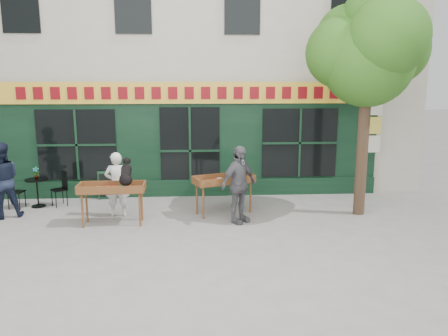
{
  "coord_description": "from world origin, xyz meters",
  "views": [
    {
      "loc": [
        0.19,
        -10.17,
        3.33
      ],
      "look_at": [
        0.87,
        0.5,
        1.19
      ],
      "focal_mm": 35.0,
      "sensor_mm": 36.0,
      "label": 1
    }
  ],
  "objects_px": {
    "dog": "(126,171)",
    "book_cart_right": "(224,182)",
    "bistro_table": "(37,187)",
    "book_cart_center": "(112,190)",
    "man_right": "(239,185)",
    "man_left": "(1,180)",
    "woman": "(117,184)"
  },
  "relations": [
    {
      "from": "dog",
      "to": "book_cart_right",
      "type": "relative_size",
      "value": 0.37
    },
    {
      "from": "dog",
      "to": "bistro_table",
      "type": "bearing_deg",
      "value": 146.56
    },
    {
      "from": "book_cart_center",
      "to": "bistro_table",
      "type": "bearing_deg",
      "value": 143.63
    },
    {
      "from": "book_cart_right",
      "to": "dog",
      "type": "bearing_deg",
      "value": 177.19
    },
    {
      "from": "book_cart_center",
      "to": "man_right",
      "type": "relative_size",
      "value": 0.82
    },
    {
      "from": "book_cart_center",
      "to": "book_cart_right",
      "type": "distance_m",
      "value": 2.75
    },
    {
      "from": "book_cart_center",
      "to": "man_left",
      "type": "bearing_deg",
      "value": 164.58
    },
    {
      "from": "dog",
      "to": "man_left",
      "type": "bearing_deg",
      "value": 165.22
    },
    {
      "from": "book_cart_right",
      "to": "man_left",
      "type": "distance_m",
      "value": 5.47
    },
    {
      "from": "book_cart_right",
      "to": "man_left",
      "type": "height_order",
      "value": "man_left"
    },
    {
      "from": "book_cart_center",
      "to": "man_right",
      "type": "height_order",
      "value": "man_right"
    },
    {
      "from": "bistro_table",
      "to": "man_right",
      "type": "bearing_deg",
      "value": -17.42
    },
    {
      "from": "woman",
      "to": "bistro_table",
      "type": "bearing_deg",
      "value": -23.94
    },
    {
      "from": "man_right",
      "to": "book_cart_right",
      "type": "bearing_deg",
      "value": 71.03
    },
    {
      "from": "man_right",
      "to": "book_cart_center",
      "type": "bearing_deg",
      "value": 138.26
    },
    {
      "from": "man_right",
      "to": "bistro_table",
      "type": "distance_m",
      "value": 5.52
    },
    {
      "from": "book_cart_right",
      "to": "man_left",
      "type": "xyz_separation_m",
      "value": [
        -5.47,
        -0.0,
        0.12
      ]
    },
    {
      "from": "book_cart_right",
      "to": "man_right",
      "type": "height_order",
      "value": "man_right"
    },
    {
      "from": "woman",
      "to": "man_left",
      "type": "distance_m",
      "value": 2.81
    },
    {
      "from": "woman",
      "to": "book_cart_right",
      "type": "bearing_deg",
      "value": 179.63
    },
    {
      "from": "book_cart_center",
      "to": "man_right",
      "type": "xyz_separation_m",
      "value": [
        2.96,
        -0.05,
        0.11
      ]
    },
    {
      "from": "book_cart_right",
      "to": "bistro_table",
      "type": "distance_m",
      "value": 5.04
    },
    {
      "from": "bistro_table",
      "to": "man_left",
      "type": "distance_m",
      "value": 1.11
    },
    {
      "from": "bistro_table",
      "to": "man_left",
      "type": "relative_size",
      "value": 0.4
    },
    {
      "from": "woman",
      "to": "man_right",
      "type": "distance_m",
      "value": 3.05
    },
    {
      "from": "dog",
      "to": "man_right",
      "type": "xyz_separation_m",
      "value": [
        2.61,
        0.0,
        -0.36
      ]
    },
    {
      "from": "woman",
      "to": "man_right",
      "type": "height_order",
      "value": "man_right"
    },
    {
      "from": "book_cart_center",
      "to": "woman",
      "type": "xyz_separation_m",
      "value": [
        0.0,
        0.65,
        -0.01
      ]
    },
    {
      "from": "bistro_table",
      "to": "dog",
      "type": "bearing_deg",
      "value": -31.99
    },
    {
      "from": "woman",
      "to": "man_right",
      "type": "relative_size",
      "value": 0.87
    },
    {
      "from": "man_right",
      "to": "man_left",
      "type": "distance_m",
      "value": 5.81
    },
    {
      "from": "dog",
      "to": "woman",
      "type": "distance_m",
      "value": 0.92
    }
  ]
}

